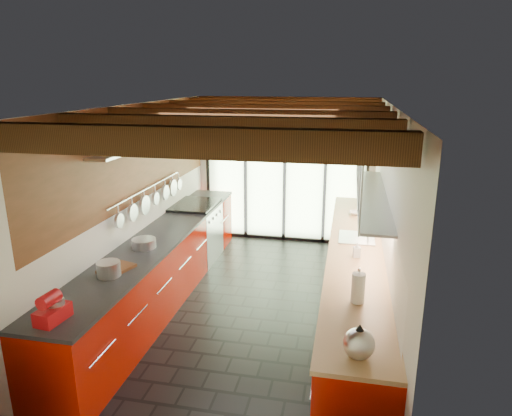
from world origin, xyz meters
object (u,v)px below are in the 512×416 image
at_px(stand_mixer, 53,309).
at_px(bowl, 356,213).
at_px(paper_towel, 358,288).
at_px(soap_bottle, 357,250).
at_px(kettle, 359,342).

height_order(stand_mixer, bowl, stand_mixer).
bearing_deg(paper_towel, stand_mixer, -161.29).
bearing_deg(soap_bottle, bowl, 90.00).
bearing_deg(paper_towel, bowl, 90.00).
relative_size(paper_towel, soap_bottle, 1.85).
distance_m(kettle, paper_towel, 0.87).
bearing_deg(kettle, stand_mixer, 179.83).
bearing_deg(paper_towel, soap_bottle, 90.00).
xyz_separation_m(stand_mixer, bowl, (2.54, 3.72, -0.08)).
xyz_separation_m(kettle, soap_bottle, (0.00, 1.99, -0.03)).
distance_m(paper_towel, bowl, 2.86).
height_order(paper_towel, soap_bottle, paper_towel).
xyz_separation_m(kettle, bowl, (0.00, 3.73, -0.10)).
xyz_separation_m(stand_mixer, paper_towel, (2.54, 0.86, 0.03)).
relative_size(kettle, soap_bottle, 1.80).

